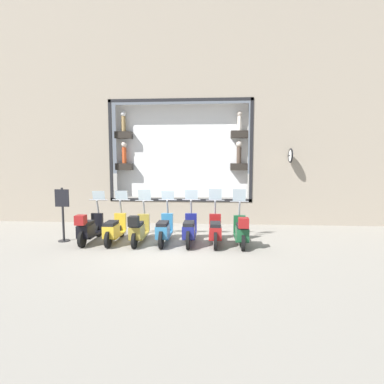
# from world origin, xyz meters

# --- Properties ---
(ground_plane) EXTENTS (120.00, 120.00, 0.00)m
(ground_plane) POSITION_xyz_m (0.00, 0.00, 0.00)
(ground_plane) COLOR gray
(building_facade) EXTENTS (1.20, 36.00, 10.09)m
(building_facade) POSITION_xyz_m (3.60, -0.00, 5.17)
(building_facade) COLOR gray
(building_facade) RESTS_ON ground_plane
(scooter_green_0) EXTENTS (1.79, 0.61, 1.64)m
(scooter_green_0) POSITION_xyz_m (0.23, -2.19, 0.46)
(scooter_green_0) COLOR black
(scooter_green_0) RESTS_ON ground_plane
(scooter_red_1) EXTENTS (1.81, 0.60, 1.65)m
(scooter_red_1) POSITION_xyz_m (0.30, -1.40, 0.44)
(scooter_red_1) COLOR black
(scooter_red_1) RESTS_ON ground_plane
(scooter_navy_2) EXTENTS (1.81, 0.60, 1.61)m
(scooter_navy_2) POSITION_xyz_m (0.31, -0.62, 0.45)
(scooter_navy_2) COLOR black
(scooter_navy_2) RESTS_ON ground_plane
(scooter_teal_3) EXTENTS (1.81, 0.61, 1.57)m
(scooter_teal_3) POSITION_xyz_m (0.30, 0.16, 0.44)
(scooter_teal_3) COLOR black
(scooter_teal_3) RESTS_ON ground_plane
(scooter_olive_4) EXTENTS (1.79, 0.60, 1.61)m
(scooter_olive_4) POSITION_xyz_m (0.23, 0.95, 0.46)
(scooter_olive_4) COLOR black
(scooter_olive_4) RESTS_ON ground_plane
(scooter_yellow_5) EXTENTS (1.80, 0.61, 1.56)m
(scooter_yellow_5) POSITION_xyz_m (0.30, 1.73, 0.43)
(scooter_yellow_5) COLOR black
(scooter_yellow_5) RESTS_ON ground_plane
(scooter_black_6) EXTENTS (1.80, 0.61, 1.55)m
(scooter_black_6) POSITION_xyz_m (0.24, 2.51, 0.47)
(scooter_black_6) COLOR black
(scooter_black_6) RESTS_ON ground_plane
(shop_sign_post) EXTENTS (0.36, 0.45, 1.71)m
(shop_sign_post) POSITION_xyz_m (0.39, 3.41, 0.92)
(shop_sign_post) COLOR #232326
(shop_sign_post) RESTS_ON ground_plane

